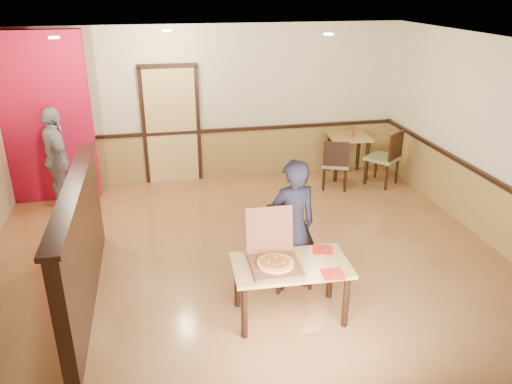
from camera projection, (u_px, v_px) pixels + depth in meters
floor at (252, 271)px, 6.45m from camera, size 7.00×7.00×0.00m
ceiling at (251, 48)px, 5.36m from camera, size 7.00×7.00×0.00m
wall_back at (214, 104)px, 9.07m from camera, size 7.00×0.00×7.00m
wall_right at (512, 151)px, 6.56m from camera, size 0.00×7.00×7.00m
wainscot_back at (216, 154)px, 9.41m from camera, size 7.00×0.04×0.90m
chair_rail_back at (216, 131)px, 9.21m from camera, size 7.00×0.06×0.06m
wainscot_right at (497, 216)px, 6.93m from camera, size 0.04×7.00×0.90m
chair_rail_right at (502, 185)px, 6.74m from camera, size 0.06×7.00×0.06m
back_door at (171, 126)px, 9.02m from camera, size 0.90×0.06×2.10m
booth_partition at (82, 244)px, 5.62m from camera, size 0.20×3.10×1.44m
red_accent_panel at (40, 119)px, 8.08m from camera, size 1.60×0.20×2.78m
spot_a at (54, 37)px, 6.57m from camera, size 0.14×0.14×0.02m
spot_b at (167, 31)px, 7.48m from camera, size 0.14×0.14×0.02m
spot_c at (329, 34)px, 6.99m from camera, size 0.14×0.14×0.02m
main_table at (290, 272)px, 5.38m from camera, size 1.28×0.76×0.67m
diner_chair at (288, 241)px, 6.08m from camera, size 0.51×0.51×0.99m
side_chair_left at (335, 162)px, 8.83m from camera, size 0.59×0.59×0.93m
side_chair_right at (387, 156)px, 8.99m from camera, size 0.71×0.71×1.02m
side_table at (348, 145)px, 9.43m from camera, size 0.82×0.82×0.80m
diner at (292, 226)px, 5.83m from camera, size 0.66×0.49×1.65m
passerby at (58, 160)px, 7.95m from camera, size 0.77×1.07×1.68m
pizza_box at (274, 259)px, 5.29m from camera, size 0.53×0.62×0.55m
pizza at (275, 263)px, 5.25m from camera, size 0.43×0.43×0.03m
napkin_near at (333, 274)px, 5.14m from camera, size 0.25×0.25×0.01m
napkin_far at (323, 250)px, 5.60m from camera, size 0.27×0.27×0.01m
condiment at (352, 133)px, 9.24m from camera, size 0.06×0.06×0.16m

